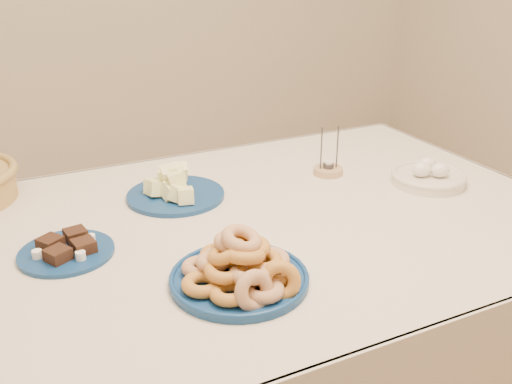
# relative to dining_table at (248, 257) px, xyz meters

# --- Properties ---
(dining_table) EXTENTS (1.71, 1.11, 0.75)m
(dining_table) POSITION_rel_dining_table_xyz_m (0.00, 0.00, 0.00)
(dining_table) COLOR brown
(dining_table) RESTS_ON ground
(donut_platter) EXTENTS (0.30, 0.30, 0.13)m
(donut_platter) POSITION_rel_dining_table_xyz_m (-0.14, -0.26, 0.14)
(donut_platter) COLOR navy
(donut_platter) RESTS_ON dining_table
(melon_plate) EXTENTS (0.33, 0.33, 0.09)m
(melon_plate) POSITION_rel_dining_table_xyz_m (-0.12, 0.22, 0.13)
(melon_plate) COLOR navy
(melon_plate) RESTS_ON dining_table
(brownie_plate) EXTENTS (0.28, 0.28, 0.04)m
(brownie_plate) POSITION_rel_dining_table_xyz_m (-0.44, 0.02, 0.12)
(brownie_plate) COLOR navy
(brownie_plate) RESTS_ON dining_table
(candle_holder) EXTENTS (0.11, 0.11, 0.15)m
(candle_holder) POSITION_rel_dining_table_xyz_m (0.36, 0.19, 0.12)
(candle_holder) COLOR tan
(candle_holder) RESTS_ON dining_table
(egg_bowl) EXTENTS (0.27, 0.27, 0.07)m
(egg_bowl) POSITION_rel_dining_table_xyz_m (0.59, -0.01, 0.13)
(egg_bowl) COLOR beige
(egg_bowl) RESTS_ON dining_table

